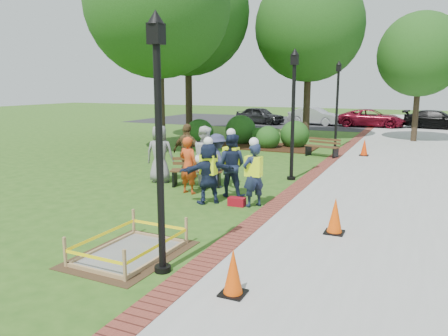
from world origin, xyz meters
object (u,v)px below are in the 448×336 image
at_px(cone_front, 233,273).
at_px(hivis_worker_c, 231,163).
at_px(hivis_worker_b, 253,173).
at_px(wet_concrete_pad, 130,243).
at_px(hivis_worker_a, 208,170).
at_px(bench_near, 197,177).
at_px(lamp_near, 159,126).

xyz_separation_m(cone_front, hivis_worker_c, (-2.40, 5.46, 0.60)).
bearing_deg(hivis_worker_b, wet_concrete_pad, -103.10).
bearing_deg(hivis_worker_c, hivis_worker_a, -105.17).
xyz_separation_m(wet_concrete_pad, bench_near, (-1.48, 5.48, 0.04)).
bearing_deg(hivis_worker_b, hivis_worker_a, -171.58).
xyz_separation_m(cone_front, lamp_near, (-1.43, 0.30, 2.12)).
bearing_deg(bench_near, wet_concrete_pad, -74.90).
distance_m(bench_near, cone_front, 7.27).
bearing_deg(hivis_worker_c, bench_near, 154.33).
relative_size(lamp_near, hivis_worker_b, 2.35).
height_order(lamp_near, hivis_worker_a, lamp_near).
xyz_separation_m(bench_near, lamp_near, (2.43, -5.86, 2.20)).
xyz_separation_m(wet_concrete_pad, cone_front, (2.38, -0.68, 0.12)).
distance_m(wet_concrete_pad, hivis_worker_b, 4.19).
relative_size(bench_near, lamp_near, 0.40).
relative_size(lamp_near, hivis_worker_a, 2.38).
relative_size(bench_near, cone_front, 2.28).
relative_size(wet_concrete_pad, cone_front, 3.17).
relative_size(bench_near, hivis_worker_b, 0.94).
distance_m(lamp_near, hivis_worker_c, 5.46).
distance_m(cone_front, hivis_worker_b, 4.96).
distance_m(wet_concrete_pad, cone_front, 2.48).
bearing_deg(hivis_worker_a, wet_concrete_pad, -86.03).
relative_size(wet_concrete_pad, bench_near, 1.39).
bearing_deg(cone_front, hivis_worker_a, 120.31).
bearing_deg(lamp_near, hivis_worker_b, 90.15).
xyz_separation_m(bench_near, cone_front, (3.86, -6.16, 0.08)).
bearing_deg(bench_near, cone_front, -57.92).
distance_m(lamp_near, hivis_worker_a, 4.68).
xyz_separation_m(hivis_worker_a, hivis_worker_b, (1.21, 0.18, 0.01)).
height_order(bench_near, lamp_near, lamp_near).
bearing_deg(bench_near, hivis_worker_a, -53.33).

